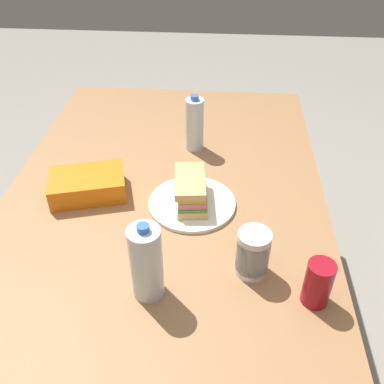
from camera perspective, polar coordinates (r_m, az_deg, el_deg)
The scene contains 9 objects.
ground_plane at distance 1.83m, azimuth -3.39°, elevation -21.39°, with size 8.00×8.00×0.00m, color gray.
dining_table at distance 1.31m, azimuth -4.42°, elevation -6.79°, with size 1.84×1.01×0.72m.
paper_plate at distance 1.32m, azimuth 0.00°, elevation -1.50°, with size 0.27×0.27×0.01m, color white.
sandwich at distance 1.30m, azimuth -0.09°, elevation 0.20°, with size 0.19×0.11×0.08m.
soda_can_red at distance 1.07m, azimuth 16.32°, elevation -11.51°, with size 0.07×0.07×0.12m, color maroon.
chip_bag at distance 1.39m, azimuth -13.66°, elevation 0.93°, with size 0.23×0.15×0.07m, color orange.
water_bottle_tall at distance 1.02m, azimuth -6.07°, elevation -9.26°, with size 0.08×0.08×0.22m.
plastic_cup_stack at distance 1.10m, azimuth 8.05°, elevation -8.01°, with size 0.08×0.08×0.13m.
water_bottle_spare at distance 1.55m, azimuth 0.33°, elevation 8.95°, with size 0.06×0.06×0.21m.
Camera 1 is at (-0.92, -0.17, 1.57)m, focal length 40.32 mm.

